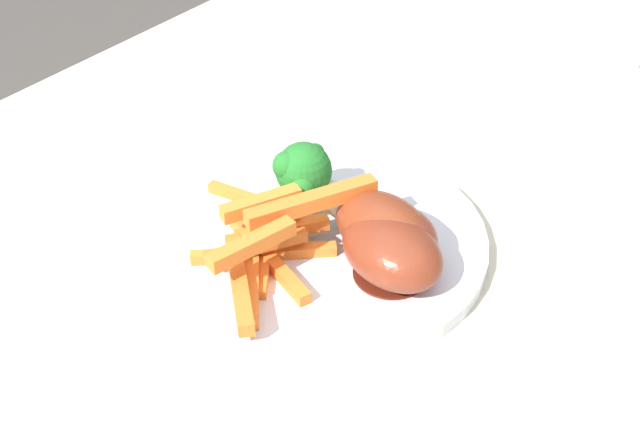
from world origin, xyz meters
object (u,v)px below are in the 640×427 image
object	(u,v)px
dining_table	(345,326)
chicken_drumstick_far	(379,226)
chicken_drumstick_near	(388,249)
dinner_plate	(320,241)
chicken_drumstick_extra	(390,236)
broccoli_floret_front	(302,172)
fork	(597,25)
carrot_fries_pile	(267,243)

from	to	relation	value
dining_table	chicken_drumstick_far	world-z (taller)	chicken_drumstick_far
chicken_drumstick_near	chicken_drumstick_far	xyz separation A→B (m)	(0.02, 0.02, 0.00)
dinner_plate	chicken_drumstick_extra	world-z (taller)	chicken_drumstick_extra
dining_table	broccoli_floret_front	xyz separation A→B (m)	(-0.00, 0.04, 0.14)
dining_table	fork	distance (m)	0.48
chicken_drumstick_near	chicken_drumstick_far	bearing A→B (deg)	50.71
carrot_fries_pile	fork	xyz separation A→B (m)	(0.53, -0.02, -0.03)
chicken_drumstick_extra	chicken_drumstick_far	bearing A→B (deg)	78.52
chicken_drumstick_far	broccoli_floret_front	bearing A→B (deg)	86.38
dinner_plate	fork	bearing A→B (deg)	-1.09
chicken_drumstick_extra	fork	bearing A→B (deg)	5.60
chicken_drumstick_far	dining_table	bearing A→B (deg)	77.84
dinner_plate	chicken_drumstick_far	world-z (taller)	chicken_drumstick_far
carrot_fries_pile	fork	size ratio (longest dim) A/B	0.83
dinner_plate	dining_table	bearing A→B (deg)	-30.82
dining_table	dinner_plate	xyz separation A→B (m)	(-0.02, 0.01, 0.10)
broccoli_floret_front	carrot_fries_pile	size ratio (longest dim) A/B	0.36
dinner_plate	broccoli_floret_front	bearing A→B (deg)	61.20
carrot_fries_pile	chicken_drumstick_far	bearing A→B (deg)	-40.87
carrot_fries_pile	chicken_drumstick_extra	size ratio (longest dim) A/B	1.31
dining_table	fork	xyz separation A→B (m)	(0.47, 0.00, 0.10)
carrot_fries_pile	chicken_drumstick_near	size ratio (longest dim) A/B	1.19
chicken_drumstick_far	chicken_drumstick_near	bearing A→B (deg)	-129.29
dining_table	chicken_drumstick_extra	world-z (taller)	chicken_drumstick_extra
chicken_drumstick_extra	carrot_fries_pile	bearing A→B (deg)	132.33
dining_table	broccoli_floret_front	size ratio (longest dim) A/B	22.82
chicken_drumstick_near	carrot_fries_pile	bearing A→B (deg)	122.21
chicken_drumstick_near	dinner_plate	bearing A→B (deg)	86.69
chicken_drumstick_extra	fork	distance (m)	0.48
dinner_plate	chicken_drumstick_extra	distance (m)	0.06
chicken_drumstick_far	dinner_plate	bearing A→B (deg)	105.47
carrot_fries_pile	fork	world-z (taller)	carrot_fries_pile
dinner_plate	carrot_fries_pile	bearing A→B (deg)	169.29
chicken_drumstick_near	chicken_drumstick_extra	xyz separation A→B (m)	(0.01, 0.01, -0.00)
broccoli_floret_front	chicken_drumstick_near	xyz separation A→B (m)	(-0.02, -0.09, -0.01)
carrot_fries_pile	chicken_drumstick_far	distance (m)	0.08
dinner_plate	chicken_drumstick_extra	size ratio (longest dim) A/B	2.10
chicken_drumstick_near	chicken_drumstick_far	world-z (taller)	chicken_drumstick_far
carrot_fries_pile	chicken_drumstick_extra	bearing A→B (deg)	-47.67
dinner_plate	broccoli_floret_front	world-z (taller)	broccoli_floret_front
dining_table	carrot_fries_pile	xyz separation A→B (m)	(-0.07, 0.02, 0.12)
broccoli_floret_front	chicken_drumstick_near	size ratio (longest dim) A/B	0.43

